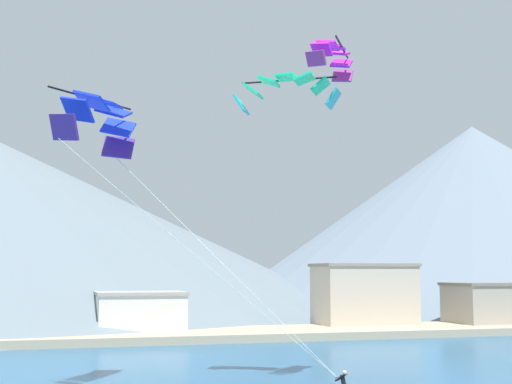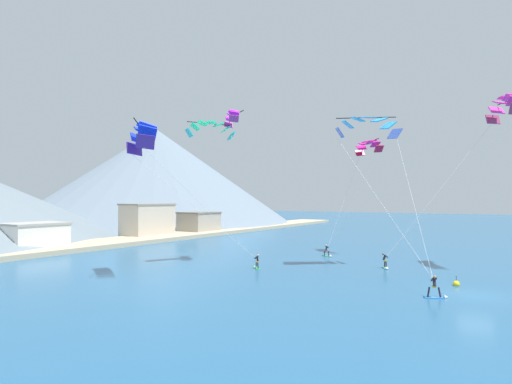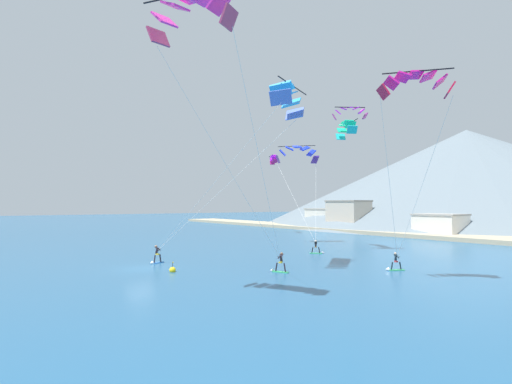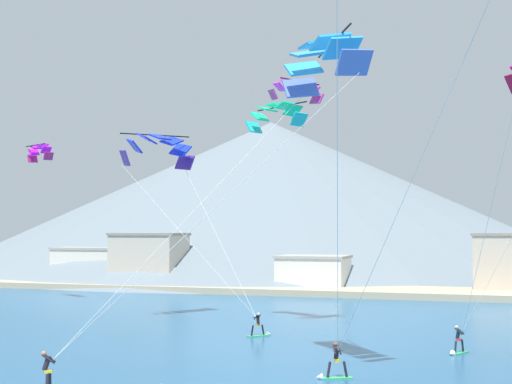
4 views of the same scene
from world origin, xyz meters
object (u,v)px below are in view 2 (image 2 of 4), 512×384
object	(u,v)px
kitesurfer_mid_center	(385,264)
parafoil_kite_near_lead	(143,136)
parafoil_kite_near_trail	(368,125)
kitesurfer_near_trail	(437,291)
parafoil_kite_distant_high_outer	(211,128)
race_marker_buoy	(456,284)
kitesurfer_far_left	(328,253)
parafoil_kite_mid_center	(505,107)
parafoil_kite_far_left	(368,146)
parafoil_kite_distant_mid_solo	(232,117)
kitesurfer_near_lead	(257,264)

from	to	relation	value
kitesurfer_mid_center	parafoil_kite_near_lead	xyz separation A→B (m)	(-17.82, 17.92, 12.98)
parafoil_kite_near_lead	parafoil_kite_near_trail	size ratio (longest dim) A/B	0.88
kitesurfer_near_trail	parafoil_kite_distant_high_outer	bearing A→B (deg)	82.87
parafoil_kite_distant_high_outer	race_marker_buoy	xyz separation A→B (m)	(2.63, -25.12, -15.62)
kitesurfer_far_left	parafoil_kite_distant_high_outer	xyz separation A→B (m)	(-13.24, 8.95, 15.34)
parafoil_kite_mid_center	race_marker_buoy	distance (m)	20.56
kitesurfer_far_left	parafoil_kite_distant_high_outer	distance (m)	22.15
parafoil_kite_near_trail	parafoil_kite_mid_center	bearing A→B (deg)	-63.61
kitesurfer_mid_center	parafoil_kite_distant_high_outer	world-z (taller)	parafoil_kite_distant_high_outer
parafoil_kite_far_left	parafoil_kite_distant_mid_solo	xyz separation A→B (m)	(-16.05, 11.23, 2.51)
parafoil_kite_distant_mid_solo	parafoil_kite_mid_center	bearing A→B (deg)	-67.21
parafoil_kite_far_left	race_marker_buoy	size ratio (longest dim) A/B	14.05
kitesurfer_near_lead	parafoil_kite_near_trail	bearing A→B (deg)	-57.78
kitesurfer_near_trail	parafoil_kite_distant_high_outer	xyz separation A→B (m)	(3.05, 24.38, 15.20)
kitesurfer_near_lead	parafoil_kite_mid_center	size ratio (longest dim) A/B	0.10
kitesurfer_near_trail	parafoil_kite_near_trail	size ratio (longest dim) A/B	0.12
kitesurfer_mid_center	parafoil_kite_mid_center	world-z (taller)	parafoil_kite_mid_center
kitesurfer_near_trail	parafoil_kite_far_left	distance (m)	27.90
parafoil_kite_mid_center	parafoil_kite_distant_mid_solo	world-z (taller)	parafoil_kite_mid_center
parafoil_kite_far_left	race_marker_buoy	distance (m)	24.50
kitesurfer_near_trail	kitesurfer_mid_center	size ratio (longest dim) A/B	1.04
parafoil_kite_distant_high_outer	race_marker_buoy	size ratio (longest dim) A/B	5.45
parafoil_kite_near_lead	parafoil_kite_mid_center	bearing A→B (deg)	-51.28
kitesurfer_mid_center	parafoil_kite_mid_center	bearing A→B (deg)	-63.86
kitesurfer_near_trail	parafoil_kite_distant_mid_solo	distance (m)	28.63
parafoil_kite_near_trail	parafoil_kite_distant_high_outer	size ratio (longest dim) A/B	2.74
kitesurfer_near_trail	race_marker_buoy	distance (m)	5.75
kitesurfer_near_trail	kitesurfer_far_left	bearing A→B (deg)	43.45
parafoil_kite_distant_mid_solo	race_marker_buoy	size ratio (longest dim) A/B	3.84
parafoil_kite_mid_center	parafoil_kite_distant_high_outer	xyz separation A→B (m)	(-13.42, 28.81, -1.49)
race_marker_buoy	parafoil_kite_mid_center	bearing A→B (deg)	-18.84
kitesurfer_far_left	parafoil_kite_mid_center	distance (m)	26.03
kitesurfer_mid_center	parafoil_kite_distant_high_outer	xyz separation A→B (m)	(-7.98, 17.72, 15.25)
parafoil_kite_near_trail	parafoil_kite_distant_mid_solo	bearing A→B (deg)	109.49
race_marker_buoy	kitesurfer_near_lead	bearing A→B (deg)	95.82
parafoil_kite_far_left	parafoil_kite_distant_high_outer	world-z (taller)	parafoil_kite_distant_high_outer
kitesurfer_near_lead	kitesurfer_mid_center	world-z (taller)	kitesurfer_mid_center
parafoil_kite_distant_high_outer	parafoil_kite_distant_mid_solo	xyz separation A→B (m)	(2.02, -1.66, 1.47)
parafoil_kite_distant_mid_solo	race_marker_buoy	distance (m)	29.03
kitesurfer_far_left	parafoil_kite_near_lead	world-z (taller)	parafoil_kite_near_lead
kitesurfer_near_trail	parafoil_kite_near_lead	size ratio (longest dim) A/B	0.14
kitesurfer_near_lead	parafoil_kite_near_trail	xyz separation A→B (m)	(6.48, -10.29, 15.14)
kitesurfer_near_trail	parafoil_kite_near_trail	bearing A→B (deg)	38.80
kitesurfer_mid_center	race_marker_buoy	world-z (taller)	kitesurfer_mid_center
kitesurfer_near_lead	kitesurfer_far_left	size ratio (longest dim) A/B	0.95
kitesurfer_far_left	parafoil_kite_distant_mid_solo	distance (m)	21.49
parafoil_kite_near_lead	parafoil_kite_near_trail	xyz separation A→B (m)	(16.99, -16.37, 2.07)
race_marker_buoy	parafoil_kite_distant_mid_solo	bearing A→B (deg)	91.50
parafoil_kite_distant_high_outer	parafoil_kite_far_left	bearing A→B (deg)	-35.49
kitesurfer_far_left	parafoil_kite_near_trail	bearing A→B (deg)	-130.10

